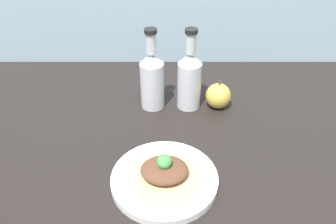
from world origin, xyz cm
name	(u,v)px	position (x,y,z in cm)	size (l,w,h in cm)	color
ground_plane	(202,157)	(0.00, 0.00, -2.00)	(180.00, 110.00, 4.00)	black
plate	(164,178)	(-9.79, -10.72, 1.22)	(24.98, 24.98, 2.29)	white
plated_food	(164,171)	(-9.79, -10.72, 3.68)	(17.50, 17.50, 6.35)	#D6BC7F
cider_bottle_left	(152,78)	(-13.73, 21.43, 9.78)	(7.21, 7.21, 25.07)	silver
cider_bottle_right	(189,78)	(-2.57, 21.43, 9.78)	(7.21, 7.21, 25.07)	silver
apple	(218,96)	(6.48, 20.91, 3.92)	(7.82, 7.82, 9.32)	gold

